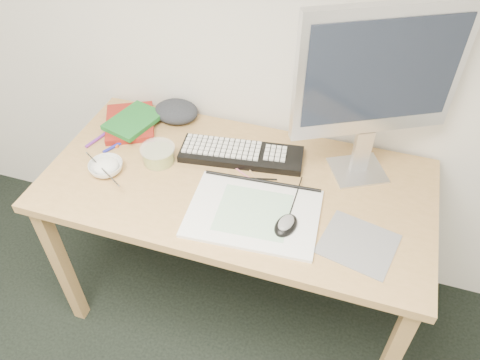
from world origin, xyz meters
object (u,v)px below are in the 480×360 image
object	(u,v)px
sketchpad	(253,213)
monitor	(379,78)
keyboard	(241,154)
rice_bowl	(106,168)
desk	(237,198)

from	to	relation	value
sketchpad	monitor	xyz separation A→B (m)	(0.30, 0.33, 0.39)
keyboard	rice_bowl	bearing A→B (deg)	-160.48
desk	sketchpad	xyz separation A→B (m)	(0.10, -0.13, 0.09)
sketchpad	monitor	world-z (taller)	monitor
desk	keyboard	xyz separation A→B (m)	(-0.03, 0.14, 0.10)
desk	rice_bowl	bearing A→B (deg)	-168.75
sketchpad	keyboard	world-z (taller)	keyboard
keyboard	rice_bowl	world-z (taller)	rice_bowl
desk	monitor	bearing A→B (deg)	25.16
desk	keyboard	world-z (taller)	keyboard
monitor	rice_bowl	world-z (taller)	monitor
monitor	rice_bowl	xyz separation A→B (m)	(-0.88, -0.29, -0.38)
desk	sketchpad	bearing A→B (deg)	-52.44
sketchpad	rice_bowl	xyz separation A→B (m)	(-0.58, 0.04, 0.01)
desk	sketchpad	distance (m)	0.19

